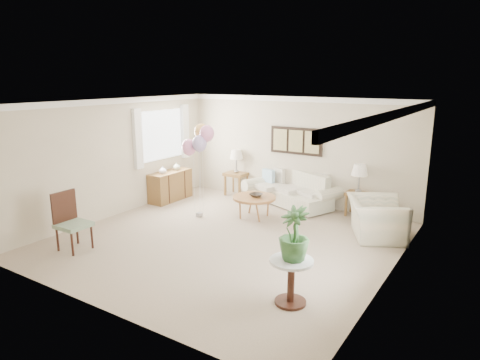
{
  "coord_description": "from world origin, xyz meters",
  "views": [
    {
      "loc": [
        4.37,
        -6.36,
        3.04
      ],
      "look_at": [
        -0.09,
        0.6,
        1.05
      ],
      "focal_mm": 32.0,
      "sensor_mm": 36.0,
      "label": 1
    }
  ],
  "objects_px": {
    "coffee_table": "(254,198)",
    "armchair": "(376,218)",
    "balloon_cluster": "(199,140)",
    "sofa": "(293,192)",
    "accent_chair": "(70,220)"
  },
  "relations": [
    {
      "from": "coffee_table",
      "to": "armchair",
      "type": "distance_m",
      "value": 2.61
    },
    {
      "from": "balloon_cluster",
      "to": "coffee_table",
      "type": "bearing_deg",
      "value": 30.54
    },
    {
      "from": "sofa",
      "to": "balloon_cluster",
      "type": "xyz_separation_m",
      "value": [
        -1.32,
        -1.97,
        1.41
      ]
    },
    {
      "from": "armchair",
      "to": "accent_chair",
      "type": "xyz_separation_m",
      "value": [
        -4.47,
        -3.57,
        0.17
      ]
    },
    {
      "from": "coffee_table",
      "to": "accent_chair",
      "type": "bearing_deg",
      "value": -119.45
    },
    {
      "from": "sofa",
      "to": "accent_chair",
      "type": "height_order",
      "value": "accent_chair"
    },
    {
      "from": "armchair",
      "to": "accent_chair",
      "type": "bearing_deg",
      "value": 102.15
    },
    {
      "from": "balloon_cluster",
      "to": "sofa",
      "type": "bearing_deg",
      "value": 56.14
    },
    {
      "from": "armchair",
      "to": "balloon_cluster",
      "type": "height_order",
      "value": "balloon_cluster"
    },
    {
      "from": "accent_chair",
      "to": "balloon_cluster",
      "type": "bearing_deg",
      "value": 72.69
    },
    {
      "from": "sofa",
      "to": "armchair",
      "type": "xyz_separation_m",
      "value": [
        2.3,
        -1.11,
        0.05
      ]
    },
    {
      "from": "armchair",
      "to": "balloon_cluster",
      "type": "relative_size",
      "value": 0.56
    },
    {
      "from": "balloon_cluster",
      "to": "armchair",
      "type": "bearing_deg",
      "value": 13.39
    },
    {
      "from": "sofa",
      "to": "balloon_cluster",
      "type": "distance_m",
      "value": 2.76
    },
    {
      "from": "sofa",
      "to": "coffee_table",
      "type": "bearing_deg",
      "value": -102.23
    }
  ]
}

